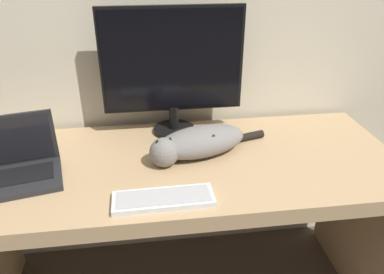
# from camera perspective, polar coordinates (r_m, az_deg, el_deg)

# --- Properties ---
(desk) EXTENTS (1.71, 0.69, 0.75)m
(desk) POSITION_cam_1_polar(r_m,az_deg,el_deg) (1.52, -1.74, -8.26)
(desk) COLOR tan
(desk) RESTS_ON ground_plane
(monitor) EXTENTS (0.58, 0.18, 0.54)m
(monitor) POSITION_cam_1_polar(r_m,az_deg,el_deg) (1.55, -3.13, 10.47)
(monitor) COLOR black
(monitor) RESTS_ON desk
(laptop) EXTENTS (0.33, 0.27, 0.23)m
(laptop) POSITION_cam_1_polar(r_m,az_deg,el_deg) (1.45, -25.25, -4.19)
(laptop) COLOR #232326
(laptop) RESTS_ON desk
(external_keyboard) EXTENTS (0.33, 0.12, 0.02)m
(external_keyboard) POSITION_cam_1_polar(r_m,az_deg,el_deg) (1.23, -4.37, -9.41)
(external_keyboard) COLOR white
(external_keyboard) RESTS_ON desk
(cat) EXTENTS (0.49, 0.26, 0.12)m
(cat) POSITION_cam_1_polar(r_m,az_deg,el_deg) (1.45, 0.78, -0.77)
(cat) COLOR gray
(cat) RESTS_ON desk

